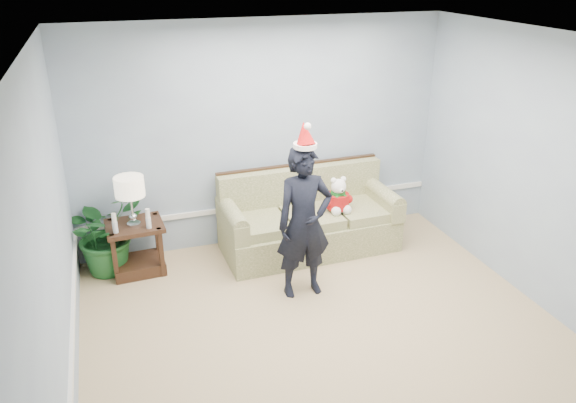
# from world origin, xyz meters

# --- Properties ---
(room_shell) EXTENTS (4.54, 5.04, 2.74)m
(room_shell) POSITION_xyz_m (0.00, 0.00, 1.35)
(room_shell) COLOR tan
(room_shell) RESTS_ON ground
(wainscot_trim) EXTENTS (4.49, 4.99, 0.06)m
(wainscot_trim) POSITION_xyz_m (-1.18, 1.18, 0.45)
(wainscot_trim) COLOR white
(wainscot_trim) RESTS_ON room_shell
(sofa) EXTENTS (2.10, 0.94, 0.98)m
(sofa) POSITION_xyz_m (0.43, 2.06, 0.35)
(sofa) COLOR #586630
(sofa) RESTS_ON room_shell
(side_table) EXTENTS (0.64, 0.55, 0.60)m
(side_table) POSITION_xyz_m (-1.60, 2.12, 0.23)
(side_table) COLOR #3B2615
(side_table) RESTS_ON room_shell
(table_lamp) EXTENTS (0.32, 0.32, 0.57)m
(table_lamp) POSITION_xyz_m (-1.60, 2.09, 1.03)
(table_lamp) COLOR silver
(table_lamp) RESTS_ON side_table
(candle_pair) EXTENTS (0.41, 0.06, 0.23)m
(candle_pair) POSITION_xyz_m (-1.63, 1.97, 0.70)
(candle_pair) COLOR silver
(candle_pair) RESTS_ON side_table
(houseplant) EXTENTS (1.13, 1.10, 0.95)m
(houseplant) POSITION_xyz_m (-1.91, 2.26, 0.48)
(houseplant) COLOR #1D5C26
(houseplant) RESTS_ON room_shell
(man) EXTENTS (0.60, 0.39, 1.62)m
(man) POSITION_xyz_m (0.04, 1.13, 0.81)
(man) COLOR black
(man) RESTS_ON room_shell
(santa_hat) EXTENTS (0.24, 0.27, 0.27)m
(santa_hat) POSITION_xyz_m (0.04, 1.14, 1.73)
(santa_hat) COLOR white
(santa_hat) RESTS_ON man
(teddy_bear) EXTENTS (0.27, 0.31, 0.44)m
(teddy_bear) POSITION_xyz_m (0.74, 1.89, 0.67)
(teddy_bear) COLOR white
(teddy_bear) RESTS_ON sofa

